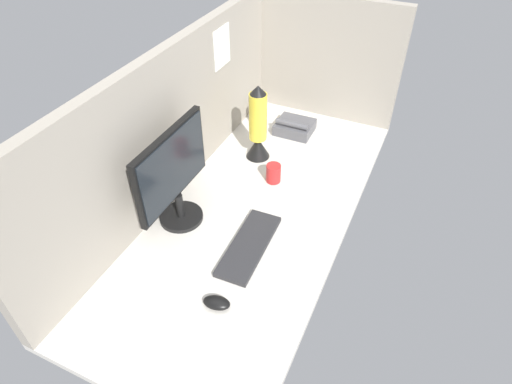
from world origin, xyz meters
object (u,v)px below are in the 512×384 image
mug_ceramic_white (259,114)px  monitor (174,174)px  lava_lamp (258,128)px  keyboard (249,245)px  desk_phone (294,127)px  mouse (217,303)px  mug_red_plastic (273,173)px

mug_ceramic_white → monitor: bearing=-179.2°
lava_lamp → mug_ceramic_white: bearing=23.4°
mug_ceramic_white → keyboard: bearing=-158.1°
monitor → lava_lamp: bearing=-11.9°
keyboard → desk_phone: 85.42cm
monitor → mouse: size_ratio=4.51×
monitor → desk_phone: size_ratio=2.25×
mug_red_plastic → lava_lamp: (14.74, 14.51, 11.60)cm
monitor → lava_lamp: size_ratio=1.14×
monitor → mug_ceramic_white: (82.45, 1.12, -17.85)cm
mouse → mug_ceramic_white: 119.79cm
keyboard → mouse: size_ratio=3.85×
lava_lamp → desk_phone: bearing=-17.3°
monitor → mug_ceramic_white: monitor is taller
mug_red_plastic → keyboard: bearing=-169.9°
mug_ceramic_white → lava_lamp: 33.12cm
mouse → desk_phone: desk_phone is taller
mug_red_plastic → mug_ceramic_white: mug_ceramic_white is taller
lava_lamp → keyboard: bearing=-158.8°
monitor → mug_red_plastic: monitor is taller
mouse → monitor: bearing=37.4°
mug_red_plastic → monitor: bearing=146.4°
monitor → mug_red_plastic: (38.90, -25.82, -18.86)cm
monitor → mug_ceramic_white: bearing=0.8°
keyboard → mug_ceramic_white: bearing=20.1°
keyboard → mouse: mouse is taller
keyboard → mug_ceramic_white: mug_ceramic_white is taller
mouse → lava_lamp: lava_lamp is taller
mug_ceramic_white → lava_lamp: size_ratio=0.32×
mouse → lava_lamp: bearing=5.2°
monitor → mug_red_plastic: size_ratio=4.95×
mug_red_plastic → mug_ceramic_white: 51.22cm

